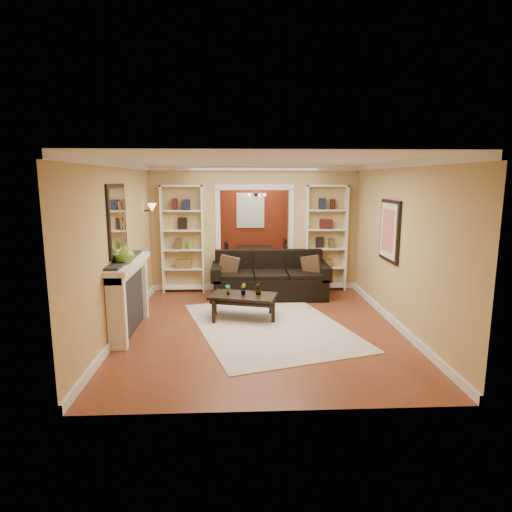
{
  "coord_description": "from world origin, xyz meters",
  "views": [
    {
      "loc": [
        -0.4,
        -8.15,
        2.42
      ],
      "look_at": [
        -0.06,
        -0.8,
        1.09
      ],
      "focal_mm": 30.0,
      "sensor_mm": 36.0,
      "label": 1
    }
  ],
  "objects_px": {
    "coffee_table": "(243,307)",
    "sofa": "(270,275)",
    "bookshelf_left": "(183,239)",
    "dining_table": "(256,261)",
    "fireplace": "(130,297)",
    "bookshelf_right": "(326,238)"
  },
  "relations": [
    {
      "from": "bookshelf_left",
      "to": "dining_table",
      "type": "relative_size",
      "value": 1.36
    },
    {
      "from": "bookshelf_left",
      "to": "bookshelf_right",
      "type": "distance_m",
      "value": 3.1
    },
    {
      "from": "sofa",
      "to": "bookshelf_left",
      "type": "height_order",
      "value": "bookshelf_left"
    },
    {
      "from": "sofa",
      "to": "coffee_table",
      "type": "distance_m",
      "value": 1.51
    },
    {
      "from": "dining_table",
      "to": "fireplace",
      "type": "bearing_deg",
      "value": 153.24
    },
    {
      "from": "sofa",
      "to": "bookshelf_right",
      "type": "relative_size",
      "value": 1.04
    },
    {
      "from": "bookshelf_right",
      "to": "bookshelf_left",
      "type": "bearing_deg",
      "value": 180.0
    },
    {
      "from": "bookshelf_right",
      "to": "dining_table",
      "type": "bearing_deg",
      "value": 127.82
    },
    {
      "from": "coffee_table",
      "to": "dining_table",
      "type": "xyz_separation_m",
      "value": [
        0.41,
        3.8,
        0.08
      ]
    },
    {
      "from": "bookshelf_left",
      "to": "bookshelf_right",
      "type": "relative_size",
      "value": 1.0
    },
    {
      "from": "sofa",
      "to": "fireplace",
      "type": "bearing_deg",
      "value": -140.65
    },
    {
      "from": "bookshelf_left",
      "to": "coffee_table",
      "type": "bearing_deg",
      "value": -57.15
    },
    {
      "from": "coffee_table",
      "to": "bookshelf_left",
      "type": "distance_m",
      "value": 2.5
    },
    {
      "from": "coffee_table",
      "to": "bookshelf_left",
      "type": "height_order",
      "value": "bookshelf_left"
    },
    {
      "from": "bookshelf_left",
      "to": "fireplace",
      "type": "distance_m",
      "value": 2.65
    },
    {
      "from": "sofa",
      "to": "fireplace",
      "type": "height_order",
      "value": "fireplace"
    },
    {
      "from": "bookshelf_left",
      "to": "fireplace",
      "type": "relative_size",
      "value": 1.35
    },
    {
      "from": "bookshelf_left",
      "to": "fireplace",
      "type": "xyz_separation_m",
      "value": [
        -0.54,
        -2.53,
        -0.57
      ]
    },
    {
      "from": "coffee_table",
      "to": "sofa",
      "type": "bearing_deg",
      "value": 82.57
    },
    {
      "from": "sofa",
      "to": "bookshelf_left",
      "type": "relative_size",
      "value": 1.04
    },
    {
      "from": "dining_table",
      "to": "coffee_table",
      "type": "bearing_deg",
      "value": 173.88
    },
    {
      "from": "coffee_table",
      "to": "bookshelf_right",
      "type": "height_order",
      "value": "bookshelf_right"
    }
  ]
}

